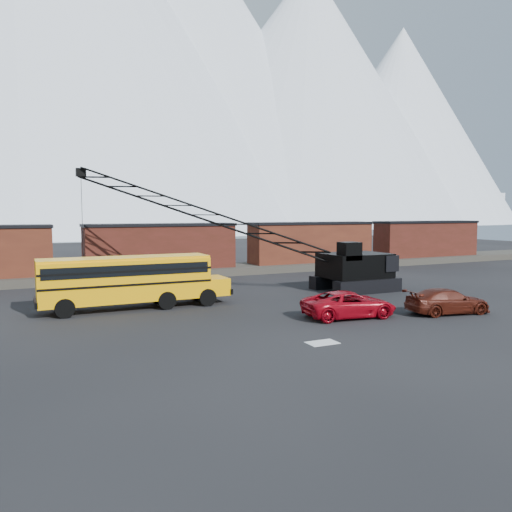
{
  "coord_description": "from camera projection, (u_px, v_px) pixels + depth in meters",
  "views": [
    {
      "loc": [
        -11.68,
        -22.6,
        5.87
      ],
      "look_at": [
        2.41,
        6.97,
        3.0
      ],
      "focal_mm": 35.0,
      "sensor_mm": 36.0,
      "label": 1
    }
  ],
  "objects": [
    {
      "name": "ground",
      "position": [
        272.0,
        326.0,
        25.84
      ],
      "size": [
        160.0,
        160.0,
        0.0
      ],
      "primitive_type": "plane",
      "color": "black",
      "rests_on": "ground"
    },
    {
      "name": "mountain_ridge",
      "position": [
        47.0,
        55.0,
        274.73
      ],
      "size": [
        800.0,
        340.0,
        240.0
      ],
      "color": "white",
      "rests_on": "ground"
    },
    {
      "name": "gravel_berm",
      "position": [
        162.0,
        273.0,
        45.6
      ],
      "size": [
        120.0,
        5.0,
        0.7
      ],
      "primitive_type": "cube",
      "color": "#413D35",
      "rests_on": "ground"
    },
    {
      "name": "boxcar_mid",
      "position": [
        161.0,
        247.0,
        45.39
      ],
      "size": [
        13.7,
        3.1,
        4.17
      ],
      "color": "#4C1B15",
      "rests_on": "gravel_berm"
    },
    {
      "name": "boxcar_east_near",
      "position": [
        311.0,
        242.0,
        52.25
      ],
      "size": [
        13.7,
        3.1,
        4.17
      ],
      "color": "#401A12",
      "rests_on": "gravel_berm"
    },
    {
      "name": "boxcar_east_far",
      "position": [
        426.0,
        239.0,
        59.1
      ],
      "size": [
        13.7,
        3.1,
        4.17
      ],
      "color": "#4C1B15",
      "rests_on": "gravel_berm"
    },
    {
      "name": "snow_patch",
      "position": [
        322.0,
        343.0,
        22.46
      ],
      "size": [
        1.4,
        0.9,
        0.02
      ],
      "primitive_type": "cube",
      "color": "silver",
      "rests_on": "ground"
    },
    {
      "name": "school_bus",
      "position": [
        132.0,
        280.0,
        30.31
      ],
      "size": [
        11.65,
        2.65,
        3.19
      ],
      "color": "#F4A505",
      "rests_on": "ground"
    },
    {
      "name": "red_pickup",
      "position": [
        349.0,
        304.0,
        27.93
      ],
      "size": [
        5.59,
        3.13,
        1.48
      ],
      "primitive_type": "imported",
      "rotation": [
        0.0,
        0.0,
        1.44
      ],
      "color": "#A60816",
      "rests_on": "ground"
    },
    {
      "name": "maroon_suv",
      "position": [
        447.0,
        301.0,
        28.95
      ],
      "size": [
        5.26,
        2.87,
        1.45
      ],
      "primitive_type": "imported",
      "rotation": [
        0.0,
        0.0,
        1.39
      ],
      "color": "#46150C",
      "rests_on": "ground"
    },
    {
      "name": "crawler_crane",
      "position": [
        212.0,
        217.0,
        36.62
      ],
      "size": [
        21.82,
        10.68,
        9.28
      ],
      "color": "black",
      "rests_on": "ground"
    }
  ]
}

